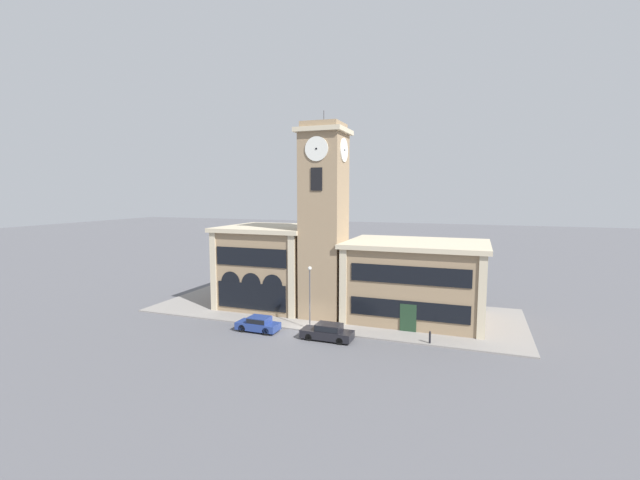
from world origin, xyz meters
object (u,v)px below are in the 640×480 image
at_px(parked_car_mid, 328,332).
at_px(bollard, 430,337).
at_px(parked_car_near, 258,324).
at_px(street_lamp, 310,288).

height_order(parked_car_mid, bollard, parked_car_mid).
relative_size(parked_car_near, street_lamp, 0.68).
distance_m(parked_car_near, street_lamp, 5.83).
xyz_separation_m(parked_car_mid, bollard, (8.56, 1.82, -0.08)).
relative_size(parked_car_near, parked_car_mid, 0.88).
bearing_deg(parked_car_mid, street_lamp, -37.66).
xyz_separation_m(parked_car_mid, street_lamp, (-2.45, 1.96, 3.28)).
distance_m(parked_car_mid, street_lamp, 4.54).
height_order(parked_car_near, parked_car_mid, parked_car_mid).
bearing_deg(bollard, street_lamp, 179.30).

